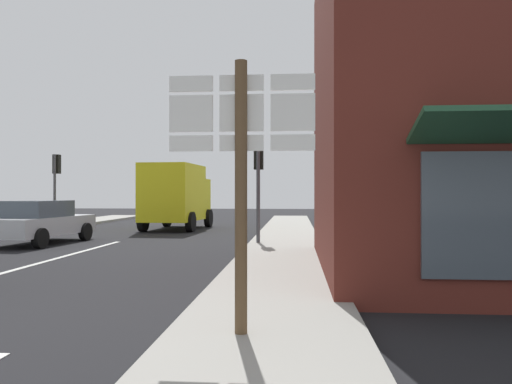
{
  "coord_description": "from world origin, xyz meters",
  "views": [
    {
      "loc": [
        6.23,
        -4.9,
        1.71
      ],
      "look_at": [
        5.05,
        9.86,
        1.75
      ],
      "focal_mm": 34.52,
      "sensor_mm": 36.0,
      "label": 1
    }
  ],
  "objects_px": {
    "sedan_far": "(40,222)",
    "traffic_light_far_left": "(56,174)",
    "delivery_truck": "(177,195)",
    "traffic_light_near_right": "(259,169)",
    "route_sign_post": "(241,167)"
  },
  "relations": [
    {
      "from": "sedan_far",
      "to": "delivery_truck",
      "type": "relative_size",
      "value": 0.85
    },
    {
      "from": "delivery_truck",
      "to": "sedan_far",
      "type": "bearing_deg",
      "value": -113.09
    },
    {
      "from": "route_sign_post",
      "to": "traffic_light_far_left",
      "type": "bearing_deg",
      "value": 122.25
    },
    {
      "from": "traffic_light_far_left",
      "to": "traffic_light_near_right",
      "type": "distance_m",
      "value": 12.03
    },
    {
      "from": "route_sign_post",
      "to": "traffic_light_near_right",
      "type": "xyz_separation_m",
      "value": [
        -0.58,
        10.36,
        0.51
      ]
    },
    {
      "from": "route_sign_post",
      "to": "traffic_light_near_right",
      "type": "height_order",
      "value": "traffic_light_near_right"
    },
    {
      "from": "sedan_far",
      "to": "route_sign_post",
      "type": "xyz_separation_m",
      "value": [
        8.0,
        -10.48,
        1.24
      ]
    },
    {
      "from": "sedan_far",
      "to": "route_sign_post",
      "type": "distance_m",
      "value": 13.25
    },
    {
      "from": "sedan_far",
      "to": "traffic_light_near_right",
      "type": "distance_m",
      "value": 7.63
    },
    {
      "from": "delivery_truck",
      "to": "route_sign_post",
      "type": "bearing_deg",
      "value": -73.99
    },
    {
      "from": "sedan_far",
      "to": "delivery_truck",
      "type": "bearing_deg",
      "value": 66.91
    },
    {
      "from": "traffic_light_near_right",
      "to": "traffic_light_far_left",
      "type": "bearing_deg",
      "value": 147.02
    },
    {
      "from": "sedan_far",
      "to": "traffic_light_far_left",
      "type": "xyz_separation_m",
      "value": [
        -2.67,
        6.43,
        1.87
      ]
    },
    {
      "from": "traffic_light_far_left",
      "to": "delivery_truck",
      "type": "bearing_deg",
      "value": 5.82
    },
    {
      "from": "delivery_truck",
      "to": "traffic_light_far_left",
      "type": "bearing_deg",
      "value": -174.18
    }
  ]
}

